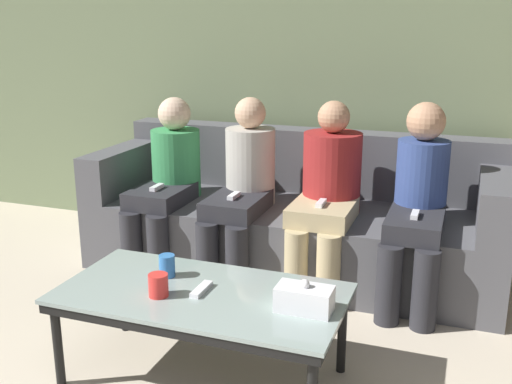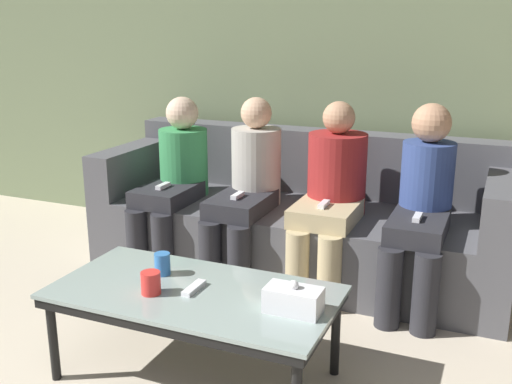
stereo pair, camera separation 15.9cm
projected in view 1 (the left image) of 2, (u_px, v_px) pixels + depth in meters
name	position (u px, v px, depth m)	size (l,w,h in m)	color
wall_back	(319.00, 54.00, 3.96)	(12.00, 0.06, 2.60)	#707F5B
couch	(294.00, 220.00, 3.76)	(2.49, 0.90, 0.83)	#515156
coffee_table	(202.00, 300.00, 2.52)	(1.20, 0.61, 0.41)	#8C9E99
cup_near_left	(158.00, 285.00, 2.45)	(0.08, 0.08, 0.10)	red
cup_near_right	(167.00, 266.00, 2.64)	(0.07, 0.07, 0.10)	#3372BF
tissue_box	(304.00, 299.00, 2.32)	(0.22, 0.12, 0.13)	white
game_remote	(201.00, 289.00, 2.50)	(0.04, 0.15, 0.02)	white
seated_person_left_end	(168.00, 178.00, 3.73)	(0.31, 0.65, 1.05)	#28282D
seated_person_mid_left	(243.00, 185.00, 3.56)	(0.31, 0.67, 1.07)	#28282D
seated_person_mid_right	(327.00, 190.00, 3.42)	(0.34, 0.65, 1.07)	tan
seated_person_right_end	(418.00, 201.00, 3.22)	(0.31, 0.67, 1.09)	#28282D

